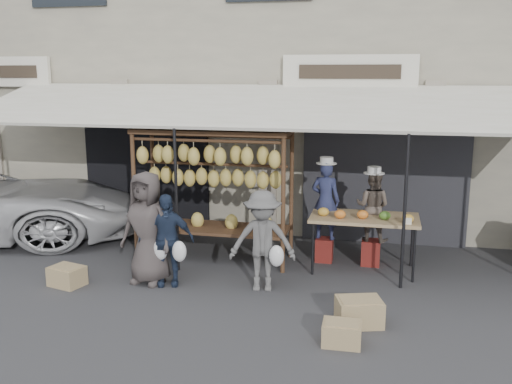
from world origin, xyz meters
TOP-DOWN VIEW (x-y plane):
  - ground_plane at (0.00, 0.00)m, footprint 90.00×90.00m
  - shophouse at (-0.00, 6.50)m, footprint 24.00×6.15m
  - awning at (0.01, 2.28)m, footprint 10.00×2.35m
  - banana_rack at (-0.58, 1.75)m, footprint 2.60×0.90m
  - produce_table at (1.91, 1.76)m, footprint 1.70×0.90m
  - vendor_left at (1.26, 2.12)m, footprint 0.52×0.38m
  - vendor_right at (2.03, 2.10)m, footprint 0.65×0.56m
  - customer_left at (-1.24, 0.54)m, footprint 0.92×0.69m
  - customer_mid at (-0.94, 0.52)m, footprint 0.88×0.55m
  - customer_right at (0.51, 0.63)m, footprint 1.04×0.70m
  - stool_left at (1.26, 2.12)m, footprint 0.30×0.30m
  - stool_right at (2.03, 2.10)m, footprint 0.34×0.34m
  - crate_near_a at (1.78, -0.85)m, footprint 0.46×0.35m
  - crate_near_b at (1.95, -0.26)m, footprint 0.66×0.57m
  - crate_far at (-2.39, 0.14)m, footprint 0.56×0.48m

SIDE VIEW (x-z plane):
  - ground_plane at x=0.00m, z-range 0.00..0.00m
  - crate_near_a at x=1.78m, z-range 0.00..0.27m
  - crate_far at x=-2.39m, z-range 0.00..0.29m
  - crate_near_b at x=1.95m, z-range 0.00..0.33m
  - stool_left at x=1.26m, z-range 0.00..0.40m
  - stool_right at x=2.03m, z-range 0.00..0.42m
  - customer_mid at x=-0.94m, z-range 0.00..1.40m
  - customer_right at x=0.51m, z-range 0.00..1.49m
  - customer_left at x=-1.24m, z-range 0.00..1.72m
  - produce_table at x=1.91m, z-range 0.35..1.39m
  - vendor_right at x=2.03m, z-range 0.42..1.58m
  - vendor_left at x=1.26m, z-range 0.40..1.71m
  - banana_rack at x=-0.58m, z-range 0.46..2.69m
  - awning at x=0.01m, z-range 1.12..4.03m
  - shophouse at x=0.00m, z-range 0.00..7.30m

